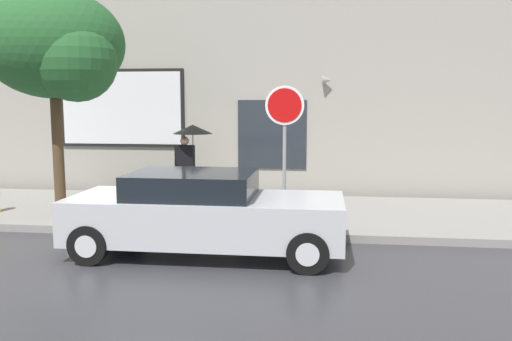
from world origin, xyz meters
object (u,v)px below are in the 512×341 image
parked_car (204,213)px  street_tree (58,48)px  stop_sign (285,127)px  pedestrian_with_umbrella (190,140)px

parked_car → street_tree: 4.82m
stop_sign → parked_car: bearing=-123.9°
parked_car → street_tree: street_tree is taller
parked_car → pedestrian_with_umbrella: pedestrian_with_umbrella is taller
parked_car → stop_sign: size_ratio=1.67×
pedestrian_with_umbrella → parked_car: bearing=-72.7°
pedestrian_with_umbrella → street_tree: bearing=-133.0°
parked_car → stop_sign: 2.56m
parked_car → street_tree: bearing=152.3°
street_tree → stop_sign: size_ratio=1.72×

